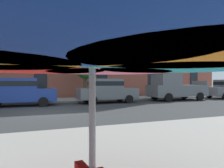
{
  "coord_description": "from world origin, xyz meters",
  "views": [
    {
      "loc": [
        -0.77,
        -10.74,
        1.48
      ],
      "look_at": [
        4.66,
        3.2,
        1.4
      ],
      "focal_mm": 33.21,
      "sensor_mm": 36.0,
      "label": 1
    }
  ],
  "objects_px": {
    "sedan_blue": "(19,91)",
    "sedan_gray": "(107,90)",
    "street_tree_middle": "(87,63)",
    "patio_umbrella": "(92,35)",
    "pickup_gray": "(175,88)"
  },
  "relations": [
    {
      "from": "pickup_gray",
      "to": "street_tree_middle",
      "type": "xyz_separation_m",
      "value": [
        -6.9,
        3.04,
        2.18
      ]
    },
    {
      "from": "sedan_blue",
      "to": "patio_umbrella",
      "type": "distance_m",
      "value": 12.79
    },
    {
      "from": "sedan_gray",
      "to": "pickup_gray",
      "type": "height_order",
      "value": "pickup_gray"
    },
    {
      "from": "street_tree_middle",
      "to": "sedan_gray",
      "type": "bearing_deg",
      "value": -76.41
    },
    {
      "from": "sedan_blue",
      "to": "patio_umbrella",
      "type": "height_order",
      "value": "patio_umbrella"
    },
    {
      "from": "pickup_gray",
      "to": "street_tree_middle",
      "type": "height_order",
      "value": "street_tree_middle"
    },
    {
      "from": "sedan_blue",
      "to": "patio_umbrella",
      "type": "relative_size",
      "value": 1.3
    },
    {
      "from": "sedan_blue",
      "to": "street_tree_middle",
      "type": "height_order",
      "value": "street_tree_middle"
    },
    {
      "from": "patio_umbrella",
      "to": "sedan_gray",
      "type": "bearing_deg",
      "value": 69.66
    },
    {
      "from": "sedan_blue",
      "to": "street_tree_middle",
      "type": "xyz_separation_m",
      "value": [
        5.2,
        3.04,
        2.26
      ]
    },
    {
      "from": "sedan_blue",
      "to": "sedan_gray",
      "type": "height_order",
      "value": "same"
    },
    {
      "from": "patio_umbrella",
      "to": "street_tree_middle",
      "type": "bearing_deg",
      "value": 75.83
    },
    {
      "from": "patio_umbrella",
      "to": "pickup_gray",
      "type": "bearing_deg",
      "value": 49.44
    },
    {
      "from": "pickup_gray",
      "to": "patio_umbrella",
      "type": "relative_size",
      "value": 1.5
    },
    {
      "from": "sedan_blue",
      "to": "pickup_gray",
      "type": "xyz_separation_m",
      "value": [
        12.09,
        0.0,
        0.08
      ]
    }
  ]
}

